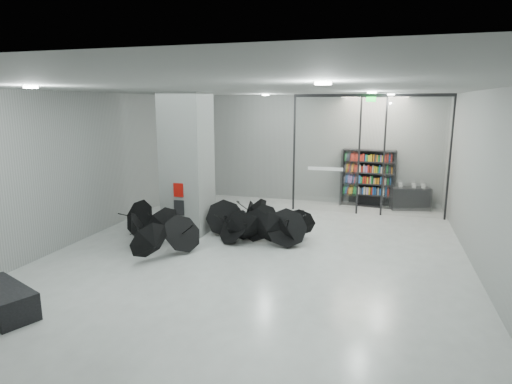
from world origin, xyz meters
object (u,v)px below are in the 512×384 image
(bookshelf, at_px, (368,178))
(umbrella_cluster, at_px, (224,229))
(shop_counter, at_px, (410,198))
(bench, at_px, (3,300))
(column, at_px, (187,164))

(bookshelf, height_order, umbrella_cluster, bookshelf)
(shop_counter, distance_m, umbrella_cluster, 7.25)
(bench, xyz_separation_m, umbrella_cluster, (2.30, 5.07, 0.06))
(umbrella_cluster, bearing_deg, bookshelf, 55.79)
(column, relative_size, shop_counter, 3.01)
(shop_counter, xyz_separation_m, umbrella_cluster, (-5.09, -5.16, -0.09))
(bench, xyz_separation_m, bookshelf, (5.90, 10.37, 0.78))
(bench, distance_m, bookshelf, 11.96)
(bookshelf, bearing_deg, shop_counter, 3.35)
(column, xyz_separation_m, shop_counter, (6.38, 4.61, -1.60))
(bench, bearing_deg, umbrella_cluster, 88.36)
(column, relative_size, umbrella_cluster, 0.73)
(column, bearing_deg, bench, -100.18)
(bookshelf, distance_m, umbrella_cluster, 6.45)
(bookshelf, distance_m, shop_counter, 1.62)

